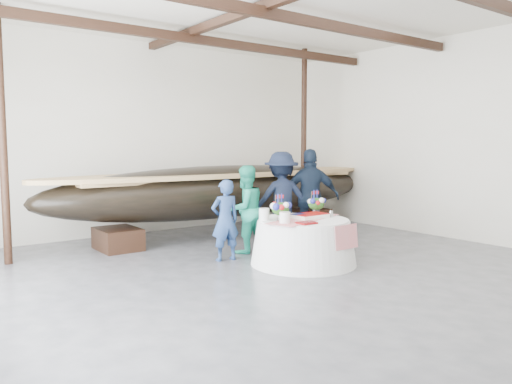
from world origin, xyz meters
TOP-DOWN VIEW (x-y plane):
  - floor at (0.00, 0.00)m, footprint 10.00×12.00m
  - wall_back at (0.00, 6.00)m, footprint 10.00×0.02m
  - wall_right at (5.00, 0.00)m, footprint 0.02×12.00m
  - pavilion_structure at (0.00, 0.77)m, footprint 9.80×11.76m
  - longboat_display at (1.11, 4.44)m, footprint 8.66×1.73m
  - banquet_table at (0.69, 1.32)m, footprint 1.86×1.86m
  - tabletop_items at (0.70, 1.47)m, footprint 1.81×1.07m
  - guest_woman_blue at (-0.27, 2.37)m, footprint 0.58×0.42m
  - guest_woman_teal at (0.41, 2.70)m, footprint 0.85×0.67m
  - guest_man_left at (1.34, 2.72)m, footprint 1.44×1.13m
  - guest_man_right at (1.90, 2.44)m, footprint 1.25×1.07m

SIDE VIEW (x-z plane):
  - floor at x=0.00m, z-range -0.01..0.01m
  - banquet_table at x=0.69m, z-range 0.00..0.80m
  - guest_woman_blue at x=-0.27m, z-range 0.00..1.48m
  - guest_woman_teal at x=0.41m, z-range 0.00..1.70m
  - tabletop_items at x=0.70m, z-range 0.75..1.15m
  - guest_man_left at x=1.34m, z-range 0.00..1.96m
  - guest_man_right at x=1.90m, z-range 0.00..2.02m
  - longboat_display at x=1.11m, z-range 0.22..1.85m
  - wall_back at x=0.00m, z-range 0.00..4.50m
  - wall_right at x=5.00m, z-range 0.00..4.50m
  - pavilion_structure at x=0.00m, z-range 1.75..6.25m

